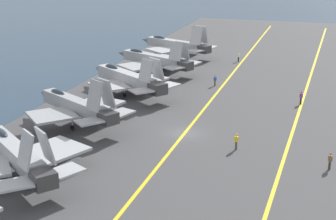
# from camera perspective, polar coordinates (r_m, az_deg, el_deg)

# --- Properties ---
(ground_plane) EXTENTS (2000.00, 2000.00, 0.00)m
(ground_plane) POSITION_cam_1_polar(r_m,az_deg,el_deg) (60.01, 1.87, -2.92)
(ground_plane) COLOR #23384C
(carrier_deck) EXTENTS (188.24, 43.02, 0.40)m
(carrier_deck) POSITION_cam_1_polar(r_m,az_deg,el_deg) (59.94, 1.87, -2.74)
(carrier_deck) COLOR #424244
(carrier_deck) RESTS_ON ground
(deck_stripe_foul_line) EXTENTS (169.36, 4.89, 0.01)m
(deck_stripe_foul_line) POSITION_cam_1_polar(r_m,az_deg,el_deg) (58.06, 13.21, -3.73)
(deck_stripe_foul_line) COLOR yellow
(deck_stripe_foul_line) RESTS_ON carrier_deck
(deck_stripe_centerline) EXTENTS (169.41, 0.36, 0.01)m
(deck_stripe_centerline) POSITION_cam_1_polar(r_m,az_deg,el_deg) (59.87, 1.87, -2.56)
(deck_stripe_centerline) COLOR yellow
(deck_stripe_centerline) RESTS_ON carrier_deck
(parked_jet_second) EXTENTS (13.75, 14.99, 6.29)m
(parked_jet_second) POSITION_cam_1_polar(r_m,az_deg,el_deg) (50.01, -16.49, -4.71)
(parked_jet_second) COLOR #9EA3A8
(parked_jet_second) RESTS_ON carrier_deck
(parked_jet_third) EXTENTS (12.43, 15.15, 6.78)m
(parked_jet_third) POSITION_cam_1_polar(r_m,az_deg,el_deg) (62.05, -10.16, 0.52)
(parked_jet_third) COLOR #93999E
(parked_jet_third) RESTS_ON carrier_deck
(parked_jet_fourth) EXTENTS (13.17, 16.23, 6.24)m
(parked_jet_fourth) POSITION_cam_1_polar(r_m,az_deg,el_deg) (74.72, -4.50, 3.52)
(parked_jet_fourth) COLOR #A8AAAF
(parked_jet_fourth) RESTS_ON carrier_deck
(parked_jet_fifth) EXTENTS (13.41, 16.61, 5.94)m
(parked_jet_fifth) POSITION_cam_1_polar(r_m,az_deg,el_deg) (87.31, -1.56, 5.61)
(parked_jet_fifth) COLOR #9EA3A8
(parked_jet_fifth) RESTS_ON carrier_deck
(parked_jet_sixth) EXTENTS (12.60, 16.64, 6.46)m
(parked_jet_sixth) POSITION_cam_1_polar(r_m,az_deg,el_deg) (99.99, 0.85, 7.27)
(parked_jet_sixth) COLOR #A8AAAF
(parked_jet_sixth) RESTS_ON carrier_deck
(crew_purple_vest) EXTENTS (0.46, 0.45, 1.84)m
(crew_purple_vest) POSITION_cam_1_polar(r_m,az_deg,el_deg) (72.41, 14.54, 1.38)
(crew_purple_vest) COLOR #232328
(crew_purple_vest) RESTS_ON carrier_deck
(crew_brown_vest) EXTENTS (0.46, 0.42, 1.73)m
(crew_brown_vest) POSITION_cam_1_polar(r_m,az_deg,el_deg) (52.59, 17.52, -5.33)
(crew_brown_vest) COLOR #383328
(crew_brown_vest) RESTS_ON carrier_deck
(crew_yellow_vest) EXTENTS (0.39, 0.45, 1.82)m
(crew_yellow_vest) POSITION_cam_1_polar(r_m,az_deg,el_deg) (55.25, 7.58, -3.42)
(crew_yellow_vest) COLOR #4C473D
(crew_yellow_vest) RESTS_ON carrier_deck
(crew_white_vest) EXTENTS (0.46, 0.44, 1.79)m
(crew_white_vest) POSITION_cam_1_polar(r_m,az_deg,el_deg) (96.63, 7.82, 5.90)
(crew_white_vest) COLOR #232328
(crew_white_vest) RESTS_ON carrier_deck
(crew_blue_vest) EXTENTS (0.46, 0.45, 1.70)m
(crew_blue_vest) POSITION_cam_1_polar(r_m,az_deg,el_deg) (79.58, 5.24, 3.32)
(crew_blue_vest) COLOR #4C473D
(crew_blue_vest) RESTS_ON carrier_deck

